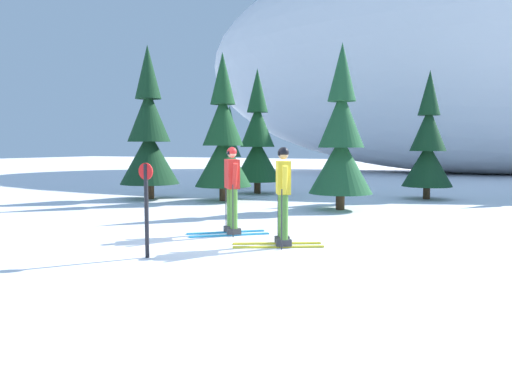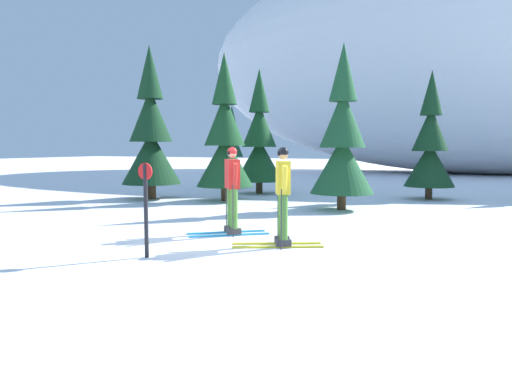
{
  "view_description": "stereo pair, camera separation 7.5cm",
  "coord_description": "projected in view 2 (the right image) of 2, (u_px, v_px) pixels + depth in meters",
  "views": [
    {
      "loc": [
        4.98,
        -7.92,
        1.86
      ],
      "look_at": [
        0.68,
        0.95,
        0.95
      ],
      "focal_mm": 35.32,
      "sensor_mm": 36.0,
      "label": 1
    },
    {
      "loc": [
        5.05,
        -7.88,
        1.86
      ],
      "look_at": [
        0.68,
        0.95,
        0.95
      ],
      "focal_mm": 35.32,
      "sensor_mm": 36.0,
      "label": 2
    }
  ],
  "objects": [
    {
      "name": "ground_plane",
      "position": [
        201.0,
        245.0,
        9.44
      ],
      "size": [
        120.0,
        120.0,
        0.0
      ],
      "primitive_type": "plane",
      "color": "white"
    },
    {
      "name": "skier_red_jacket",
      "position": [
        232.0,
        188.0,
        10.51
      ],
      "size": [
        1.58,
        1.44,
        1.83
      ],
      "color": "#2893CC",
      "rests_on": "ground"
    },
    {
      "name": "skier_yellow_jacket",
      "position": [
        282.0,
        194.0,
        9.28
      ],
      "size": [
        1.68,
        1.19,
        1.84
      ],
      "color": "gold",
      "rests_on": "ground"
    },
    {
      "name": "pine_tree_far_left",
      "position": [
        151.0,
        135.0,
        17.42
      ],
      "size": [
        2.05,
        2.05,
        5.3
      ],
      "color": "#47301E",
      "rests_on": "ground"
    },
    {
      "name": "pine_tree_left",
      "position": [
        232.0,
        153.0,
        22.28
      ],
      "size": [
        1.4,
        1.4,
        3.63
      ],
      "color": "#47301E",
      "rests_on": "ground"
    },
    {
      "name": "pine_tree_center_left",
      "position": [
        259.0,
        142.0,
        19.45
      ],
      "size": [
        1.85,
        1.85,
        4.8
      ],
      "color": "#47301E",
      "rests_on": "ground"
    },
    {
      "name": "pine_tree_center",
      "position": [
        225.0,
        140.0,
        16.82
      ],
      "size": [
        1.91,
        1.91,
        4.94
      ],
      "color": "#47301E",
      "rests_on": "ground"
    },
    {
      "name": "pine_tree_center_right",
      "position": [
        342.0,
        141.0,
        14.46
      ],
      "size": [
        1.85,
        1.85,
        4.78
      ],
      "color": "#47301E",
      "rests_on": "ground"
    },
    {
      "name": "pine_tree_right",
      "position": [
        430.0,
        146.0,
        17.36
      ],
      "size": [
        1.71,
        1.71,
        4.44
      ],
      "color": "#47301E",
      "rests_on": "ground"
    },
    {
      "name": "snow_ridge_background",
      "position": [
        487.0,
        51.0,
        32.44
      ],
      "size": [
        39.1,
        17.22,
        15.83
      ],
      "primitive_type": "ellipsoid",
      "color": "white",
      "rests_on": "ground"
    },
    {
      "name": "trail_marker_post",
      "position": [
        146.0,
        204.0,
        8.32
      ],
      "size": [
        0.28,
        0.07,
        1.58
      ],
      "color": "black",
      "rests_on": "ground"
    }
  ]
}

